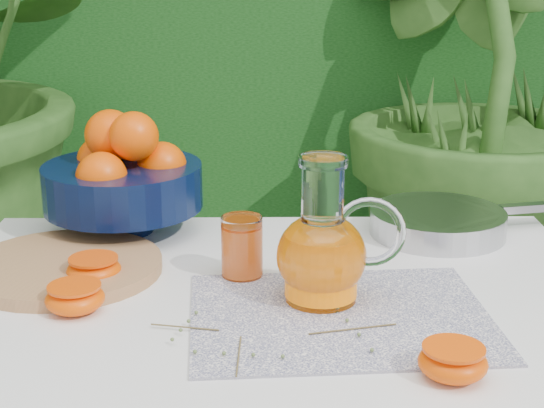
{
  "coord_description": "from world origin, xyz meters",
  "views": [
    {
      "loc": [
        0.1,
        -1.12,
        1.25
      ],
      "look_at": [
        0.12,
        0.04,
        0.88
      ],
      "focal_mm": 55.0,
      "sensor_mm": 36.0,
      "label": 1
    }
  ],
  "objects_px": {
    "fruit_bowl": "(124,176)",
    "juice_pitcher": "(323,252)",
    "saute_pan": "(440,221)",
    "cutting_board": "(64,267)",
    "white_table": "(272,341)"
  },
  "relations": [
    {
      "from": "fruit_bowl",
      "to": "juice_pitcher",
      "type": "bearing_deg",
      "value": -43.68
    },
    {
      "from": "juice_pitcher",
      "to": "saute_pan",
      "type": "bearing_deg",
      "value": 51.79
    },
    {
      "from": "cutting_board",
      "to": "juice_pitcher",
      "type": "height_order",
      "value": "juice_pitcher"
    },
    {
      "from": "white_table",
      "to": "fruit_bowl",
      "type": "height_order",
      "value": "fruit_bowl"
    },
    {
      "from": "white_table",
      "to": "juice_pitcher",
      "type": "bearing_deg",
      "value": -27.73
    },
    {
      "from": "cutting_board",
      "to": "juice_pitcher",
      "type": "bearing_deg",
      "value": -16.17
    },
    {
      "from": "cutting_board",
      "to": "saute_pan",
      "type": "xyz_separation_m",
      "value": [
        0.63,
        0.17,
        0.01
      ]
    },
    {
      "from": "fruit_bowl",
      "to": "saute_pan",
      "type": "bearing_deg",
      "value": -2.69
    },
    {
      "from": "white_table",
      "to": "fruit_bowl",
      "type": "bearing_deg",
      "value": 132.94
    },
    {
      "from": "cutting_board",
      "to": "juice_pitcher",
      "type": "xyz_separation_m",
      "value": [
        0.4,
        -0.12,
        0.07
      ]
    },
    {
      "from": "fruit_bowl",
      "to": "juice_pitcher",
      "type": "relative_size",
      "value": 1.7
    },
    {
      "from": "fruit_bowl",
      "to": "saute_pan",
      "type": "relative_size",
      "value": 0.83
    },
    {
      "from": "white_table",
      "to": "cutting_board",
      "type": "distance_m",
      "value": 0.35
    },
    {
      "from": "cutting_board",
      "to": "fruit_bowl",
      "type": "distance_m",
      "value": 0.23
    },
    {
      "from": "juice_pitcher",
      "to": "fruit_bowl",
      "type": "bearing_deg",
      "value": 136.32
    }
  ]
}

